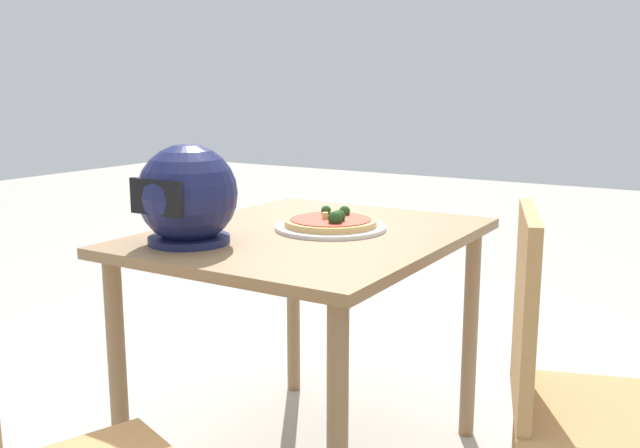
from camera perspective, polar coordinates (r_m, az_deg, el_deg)
name	(u,v)px	position (r m, az deg, el deg)	size (l,w,h in m)	color
dining_table	(309,264)	(2.11, -0.86, -3.26)	(0.83, 1.01, 0.75)	olive
pizza_plate	(331,227)	(2.12, 0.86, -0.28)	(0.33, 0.33, 0.01)	white
pizza	(331,221)	(2.12, 0.92, 0.22)	(0.28, 0.28, 0.06)	tan
motorcycle_helmet	(187,196)	(1.94, -10.68, 2.22)	(0.27, 0.27, 0.27)	#191E4C
chair_side	(564,382)	(1.75, 19.11, -11.96)	(0.51, 0.51, 0.90)	#B7844C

